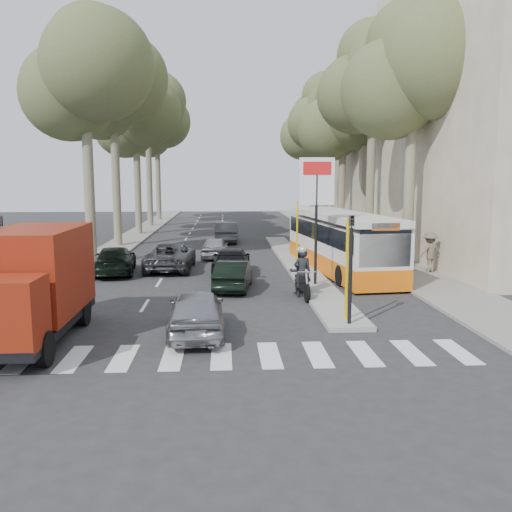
{
  "coord_description": "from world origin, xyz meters",
  "views": [
    {
      "loc": [
        -0.69,
        -18.03,
        4.74
      ],
      "look_at": [
        0.58,
        3.69,
        1.6
      ],
      "focal_mm": 38.0,
      "sensor_mm": 36.0,
      "label": 1
    }
  ],
  "objects_px": {
    "dark_hatchback": "(234,275)",
    "city_bus": "(340,240)",
    "red_truck": "(31,283)",
    "silver_hatchback": "(196,312)",
    "motorcycle": "(301,273)"
  },
  "relations": [
    {
      "from": "dark_hatchback",
      "to": "city_bus",
      "type": "bearing_deg",
      "value": -134.4
    },
    {
      "from": "silver_hatchback",
      "to": "motorcycle",
      "type": "xyz_separation_m",
      "value": [
        3.95,
        5.18,
        0.23
      ]
    },
    {
      "from": "dark_hatchback",
      "to": "red_truck",
      "type": "relative_size",
      "value": 0.63
    },
    {
      "from": "dark_hatchback",
      "to": "red_truck",
      "type": "bearing_deg",
      "value": 57.57
    },
    {
      "from": "red_truck",
      "to": "dark_hatchback",
      "type": "bearing_deg",
      "value": 49.63
    },
    {
      "from": "dark_hatchback",
      "to": "motorcycle",
      "type": "height_order",
      "value": "motorcycle"
    },
    {
      "from": "city_bus",
      "to": "dark_hatchback",
      "type": "bearing_deg",
      "value": -148.46
    },
    {
      "from": "dark_hatchback",
      "to": "motorcycle",
      "type": "distance_m",
      "value": 3.11
    },
    {
      "from": "red_truck",
      "to": "motorcycle",
      "type": "xyz_separation_m",
      "value": [
        8.68,
        5.56,
        -0.78
      ]
    },
    {
      "from": "dark_hatchback",
      "to": "motorcycle",
      "type": "bearing_deg",
      "value": 158.6
    },
    {
      "from": "dark_hatchback",
      "to": "city_bus",
      "type": "height_order",
      "value": "city_bus"
    },
    {
      "from": "silver_hatchback",
      "to": "city_bus",
      "type": "distance_m",
      "value": 12.89
    },
    {
      "from": "motorcycle",
      "to": "red_truck",
      "type": "bearing_deg",
      "value": -151.21
    },
    {
      "from": "silver_hatchback",
      "to": "red_truck",
      "type": "bearing_deg",
      "value": 2.35
    },
    {
      "from": "dark_hatchback",
      "to": "red_truck",
      "type": "distance_m",
      "value": 9.32
    }
  ]
}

